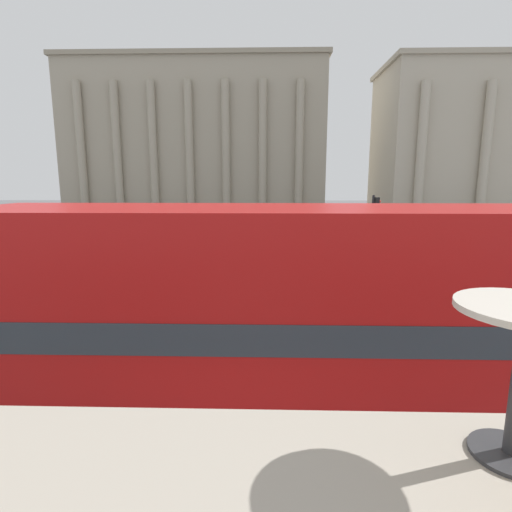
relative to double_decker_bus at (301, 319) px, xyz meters
name	(u,v)px	position (x,y,z in m)	size (l,w,h in m)	color
double_decker_bus	(301,319)	(0.00, 0.00, 0.00)	(10.47, 2.73, 4.11)	black
plaza_building_left	(197,143)	(-9.29, 45.10, 7.05)	(31.35, 11.33, 18.72)	#A39984
plaza_building_right	(487,145)	(24.22, 40.88, 6.29)	(24.23, 11.90, 17.17)	#B2A893
traffic_light_near	(403,252)	(3.97, 6.97, -0.07)	(0.42, 0.24, 3.39)	black
traffic_light_mid	(374,223)	(4.67, 13.44, 0.23)	(0.42, 0.24, 3.89)	black
car_maroon	(356,265)	(3.61, 12.07, -1.60)	(4.20, 1.93, 1.35)	black
car_silver	(246,240)	(-1.97, 20.00, -1.60)	(4.20, 1.93, 1.35)	black
pedestrian_grey	(384,224)	(9.59, 28.62, -1.32)	(0.32, 0.32, 1.70)	#282B33
pedestrian_olive	(351,224)	(6.90, 29.09, -1.38)	(0.32, 0.32, 1.62)	#282B33
pedestrian_white	(412,245)	(7.87, 16.85, -1.38)	(0.32, 0.32, 1.62)	#282B33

